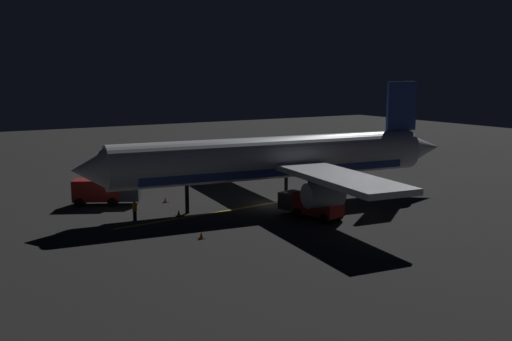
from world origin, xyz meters
name	(u,v)px	position (x,y,z in m)	size (l,w,h in m)	color
ground_plane	(274,205)	(0.00, 0.00, -0.10)	(180.00, 180.00, 0.20)	#282829
apron_guide_stripe	(237,209)	(0.21, 4.00, 0.00)	(0.24, 24.25, 0.01)	gold
airliner	(279,159)	(-0.07, -0.59, 4.39)	(33.51, 38.88, 11.70)	white
baggage_truck	(104,192)	(8.43, 14.04, 1.28)	(4.71, 6.48, 2.49)	maroon
catering_truck	(312,205)	(-6.14, -0.03, 1.15)	(6.28, 3.44, 2.16)	maroon
ground_crew_worker	(135,210)	(0.97, 13.61, 0.89)	(0.40, 0.40, 1.74)	black
traffic_cone_near_left	(201,235)	(-7.00, 11.17, 0.25)	(0.50, 0.50, 0.55)	#EA590F
traffic_cone_near_right	(165,200)	(6.28, 8.60, 0.25)	(0.50, 0.50, 0.55)	#EA590F
traffic_cone_under_wing	(179,213)	(0.55, 9.72, 0.25)	(0.50, 0.50, 0.55)	#EA590F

